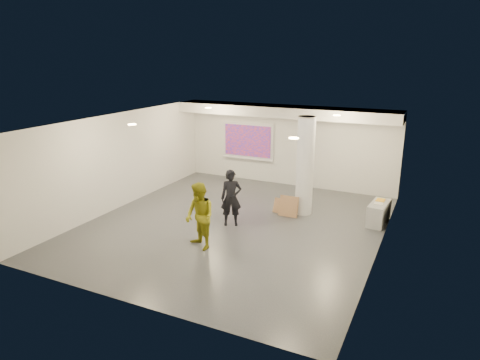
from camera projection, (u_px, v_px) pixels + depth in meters
The scene contains 20 objects.
floor at pixel (234, 225), 12.32m from camera, with size 8.00×9.00×0.01m, color #393C40.
ceiling at pixel (234, 121), 11.47m from camera, with size 8.00×9.00×0.01m, color silver.
wall_back at pixel (288, 145), 15.79m from camera, with size 8.00×0.01×3.00m, color silver.
wall_front at pixel (127, 234), 8.00m from camera, with size 8.00×0.01×3.00m, color silver.
wall_left at pixel (121, 160), 13.55m from camera, with size 0.01×9.00×3.00m, color silver.
wall_right at pixel (383, 194), 10.24m from camera, with size 0.01×9.00×3.00m, color silver.
soffit_band at pixel (284, 111), 14.94m from camera, with size 8.00×1.10×0.36m, color silver.
downlight_nw at pixel (208, 108), 14.55m from camera, with size 0.22×0.22×0.02m, color #F7D189.
downlight_ne at pixel (337, 115), 12.73m from camera, with size 0.22×0.22×0.02m, color #F7D189.
downlight_sw at pixel (132, 124), 11.09m from camera, with size 0.22×0.22×0.02m, color #F7D189.
downlight_se at pixel (294, 138), 9.27m from camera, with size 0.22×0.22×0.02m, color #F7D189.
column at pixel (305, 166), 12.83m from camera, with size 0.52×0.52×3.00m, color silver.
projection_screen at pixel (248, 141), 16.40m from camera, with size 2.10×0.13×1.42m.
credenza at pixel (379, 213), 12.35m from camera, with size 0.45×1.08×0.63m, color #9A9D9F.
papers_stack at pixel (379, 203), 12.22m from camera, with size 0.24×0.31×0.02m, color silver.
postit_pad at pixel (380, 200), 12.44m from camera, with size 0.24×0.32×0.03m, color yellow.
cardboard_back at pixel (289, 206), 12.91m from camera, with size 0.58×0.05×0.64m, color #976D48.
cardboard_front at pixel (280, 206), 13.19m from camera, with size 0.43×0.04×0.47m, color #976D48.
woman at pixel (231, 198), 12.12m from camera, with size 0.59×0.39×1.63m, color black.
man at pixel (200, 216), 10.63m from camera, with size 0.83×0.65×1.71m, color #9A9718.
Camera 1 is at (5.09, -10.26, 4.72)m, focal length 32.00 mm.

